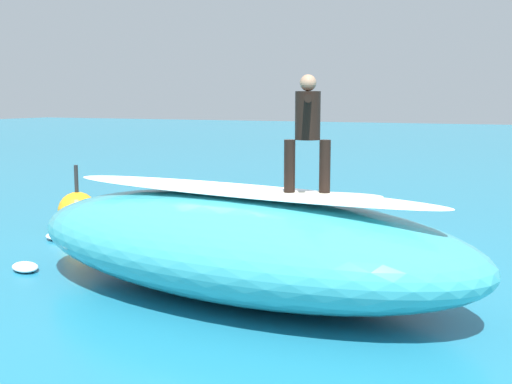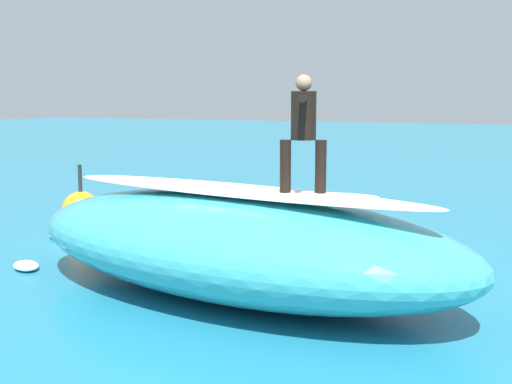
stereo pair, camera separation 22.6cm
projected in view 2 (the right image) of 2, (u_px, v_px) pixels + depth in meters
The scene contains 10 objects.
ground_plane at pixel (256, 257), 10.74m from camera, with size 120.00×120.00×0.00m, color teal.
wave_crest at pixel (235, 243), 8.68m from camera, with size 6.77×2.97×1.37m, color teal.
wave_foam_lip at pixel (234, 190), 8.57m from camera, with size 5.76×1.04×0.08m, color white.
surfboard_riding at pixel (303, 196), 8.00m from camera, with size 1.89×0.48×0.09m, color #EAE5C6.
surfer_riding at pixel (303, 124), 7.87m from camera, with size 0.57×1.31×1.44m.
surfboard_paddling at pixel (227, 228), 12.92m from camera, with size 1.94×0.50×0.10m, color silver.
surfer_paddling at pixel (233, 219), 12.90m from camera, with size 1.50×0.93×0.29m.
buoy_marker at pixel (81, 210), 12.96m from camera, with size 0.77×0.77×1.31m.
foam_patch_near at pixel (69, 234), 12.18m from camera, with size 0.76×0.70×0.14m, color white.
foam_patch_mid at pixel (26, 266), 9.94m from camera, with size 0.58×0.36×0.12m, color white.
Camera 2 is at (-4.62, 9.41, 2.62)m, focal length 45.28 mm.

